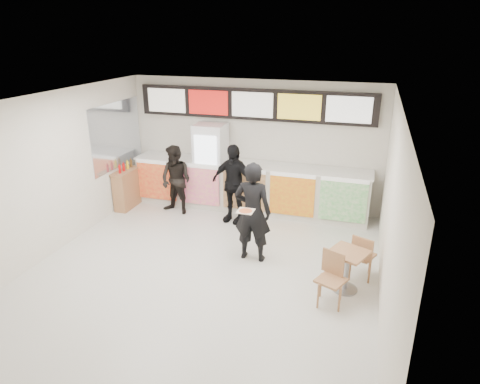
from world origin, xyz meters
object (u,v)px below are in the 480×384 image
at_px(cafe_table, 347,264).
at_px(customer_mid, 233,184).
at_px(customer_left, 176,180).
at_px(condiment_ledge, 127,188).
at_px(customer_main, 253,212).
at_px(service_counter, 248,187).
at_px(drinks_fridge, 211,166).

bearing_deg(cafe_table, customer_mid, 165.30).
relative_size(customer_left, condiment_ledge, 1.45).
xyz_separation_m(customer_mid, cafe_table, (2.61, -2.06, -0.39)).
height_order(customer_left, cafe_table, customer_left).
distance_m(customer_main, condiment_ledge, 3.87).
bearing_deg(condiment_ledge, customer_main, -23.14).
height_order(customer_main, customer_left, customer_main).
height_order(customer_left, condiment_ledge, customer_left).
height_order(customer_main, customer_mid, customer_main).
bearing_deg(customer_left, cafe_table, -15.77).
bearing_deg(customer_left, service_counter, 35.37).
bearing_deg(cafe_table, condiment_ledge, -177.79).
distance_m(drinks_fridge, cafe_table, 4.43).
bearing_deg(customer_mid, condiment_ledge, -168.61).
distance_m(customer_mid, cafe_table, 3.35).
height_order(service_counter, customer_main, customer_main).
height_order(service_counter, customer_mid, customer_mid).
height_order(drinks_fridge, customer_left, drinks_fridge).
bearing_deg(customer_mid, customer_main, -48.69).
xyz_separation_m(service_counter, condiment_ledge, (-2.82, -0.71, -0.10)).
xyz_separation_m(customer_main, cafe_table, (1.75, -0.56, -0.45)).
relative_size(service_counter, customer_left, 3.46).
bearing_deg(customer_mid, drinks_fridge, 148.70).
height_order(service_counter, cafe_table, service_counter).
bearing_deg(customer_main, drinks_fridge, -53.23).
bearing_deg(customer_main, customer_left, -34.27).
xyz_separation_m(customer_main, customer_mid, (-0.86, 1.50, -0.06)).
xyz_separation_m(customer_mid, condiment_ledge, (-2.67, 0.01, -0.41)).
bearing_deg(customer_left, condiment_ledge, -165.99).
distance_m(customer_main, customer_mid, 1.73).
xyz_separation_m(drinks_fridge, customer_left, (-0.60, -0.68, -0.20)).
relative_size(customer_main, customer_mid, 1.07).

